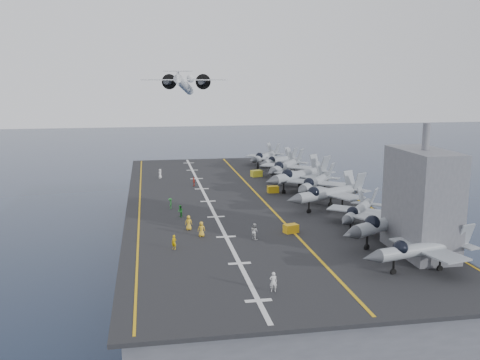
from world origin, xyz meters
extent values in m
plane|color=#142135|center=(0.00, 0.00, 0.00)|extent=(500.00, 500.00, 0.00)
cube|color=#56595E|center=(0.00, 0.00, 5.00)|extent=(36.00, 90.00, 10.00)
cube|color=black|center=(0.00, 0.00, 10.20)|extent=(38.00, 92.00, 0.40)
cube|color=gold|center=(3.00, 0.00, 10.42)|extent=(0.35, 90.00, 0.02)
cube|color=silver|center=(-6.00, 0.00, 10.42)|extent=(0.50, 90.00, 0.02)
cube|color=gold|center=(-17.00, 0.00, 10.42)|extent=(0.25, 90.00, 0.02)
cube|color=gold|center=(18.50, 0.00, 10.42)|extent=(0.25, 90.00, 0.02)
imported|color=gold|center=(-9.06, -19.31, 11.38)|extent=(1.21, 0.83, 1.97)
imported|color=#DCAB04|center=(-12.76, -23.78, 11.26)|extent=(1.23, 1.18, 1.72)
imported|color=green|center=(-11.09, -9.18, 11.27)|extent=(0.92, 1.18, 1.75)
imported|color=green|center=(-12.28, -3.91, 11.24)|extent=(0.81, 1.10, 1.69)
imported|color=#B52B1D|center=(-7.18, 12.76, 11.25)|extent=(0.89, 1.14, 1.69)
imported|color=white|center=(-13.15, 21.74, 11.35)|extent=(0.88, 1.21, 1.89)
imported|color=silver|center=(-4.18, -38.15, 11.38)|extent=(1.28, 0.95, 1.96)
imported|color=silver|center=(-2.63, -21.59, 11.43)|extent=(1.35, 1.48, 2.06)
imported|color=gold|center=(-10.41, -15.99, 11.38)|extent=(1.21, 0.83, 1.97)
camera|label=1|loc=(-15.49, -84.56, 30.41)|focal=40.00mm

